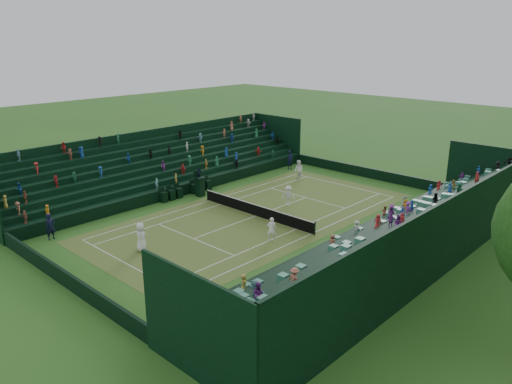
% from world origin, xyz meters
% --- Properties ---
extents(ground, '(160.00, 160.00, 0.00)m').
position_xyz_m(ground, '(0.00, 0.00, 0.00)').
color(ground, '#2A6820').
rests_on(ground, ground).
extents(court_surface, '(12.97, 26.77, 0.01)m').
position_xyz_m(court_surface, '(0.00, 0.00, 0.01)').
color(court_surface, '#386B23').
rests_on(court_surface, ground).
extents(perimeter_wall_north, '(17.17, 0.20, 1.00)m').
position_xyz_m(perimeter_wall_north, '(0.00, 15.88, 0.50)').
color(perimeter_wall_north, black).
rests_on(perimeter_wall_north, ground).
extents(perimeter_wall_south, '(17.17, 0.20, 1.00)m').
position_xyz_m(perimeter_wall_south, '(0.00, -15.88, 0.50)').
color(perimeter_wall_south, black).
rests_on(perimeter_wall_south, ground).
extents(perimeter_wall_east, '(0.20, 31.77, 1.00)m').
position_xyz_m(perimeter_wall_east, '(8.48, 0.00, 0.50)').
color(perimeter_wall_east, black).
rests_on(perimeter_wall_east, ground).
extents(perimeter_wall_west, '(0.20, 31.77, 1.00)m').
position_xyz_m(perimeter_wall_west, '(-8.48, 0.00, 0.50)').
color(perimeter_wall_west, black).
rests_on(perimeter_wall_west, ground).
extents(north_grandstand, '(6.60, 32.00, 4.90)m').
position_xyz_m(north_grandstand, '(12.66, 0.00, 1.55)').
color(north_grandstand, black).
rests_on(north_grandstand, ground).
extents(south_grandstand, '(6.60, 32.00, 4.90)m').
position_xyz_m(south_grandstand, '(-12.66, 0.00, 1.55)').
color(south_grandstand, black).
rests_on(south_grandstand, ground).
extents(tennis_net, '(11.67, 0.10, 1.06)m').
position_xyz_m(tennis_net, '(0.00, 0.00, 0.53)').
color(tennis_net, black).
rests_on(tennis_net, ground).
extents(umpire_chair, '(0.82, 0.82, 2.58)m').
position_xyz_m(umpire_chair, '(-7.20, 0.36, 1.10)').
color(umpire_chair, black).
rests_on(umpire_chair, ground).
extents(courtside_chairs, '(0.59, 5.55, 1.27)m').
position_xyz_m(courtside_chairs, '(-8.17, -0.39, 0.48)').
color(courtside_chairs, black).
rests_on(courtside_chairs, ground).
extents(player_near_west, '(1.03, 0.73, 1.98)m').
position_xyz_m(player_near_west, '(-0.92, -10.09, 0.99)').
color(player_near_west, white).
rests_on(player_near_west, ground).
extents(player_near_east, '(0.76, 0.74, 1.76)m').
position_xyz_m(player_near_east, '(4.23, -2.91, 0.88)').
color(player_near_east, white).
rests_on(player_near_east, ground).
extents(player_far_west, '(1.17, 1.06, 1.97)m').
position_xyz_m(player_far_west, '(-4.10, 10.49, 0.99)').
color(player_far_west, white).
rests_on(player_far_west, ground).
extents(player_far_east, '(1.25, 1.20, 1.71)m').
position_xyz_m(player_far_east, '(0.15, 3.79, 0.85)').
color(player_far_east, white).
rests_on(player_far_east, ground).
extents(line_judge_north, '(0.56, 0.79, 2.03)m').
position_xyz_m(line_judge_north, '(-7.32, 13.06, 1.02)').
color(line_judge_north, black).
rests_on(line_judge_north, ground).
extents(line_judge_south, '(0.48, 0.71, 1.90)m').
position_xyz_m(line_judge_south, '(-7.19, -13.27, 0.95)').
color(line_judge_south, black).
rests_on(line_judge_south, ground).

